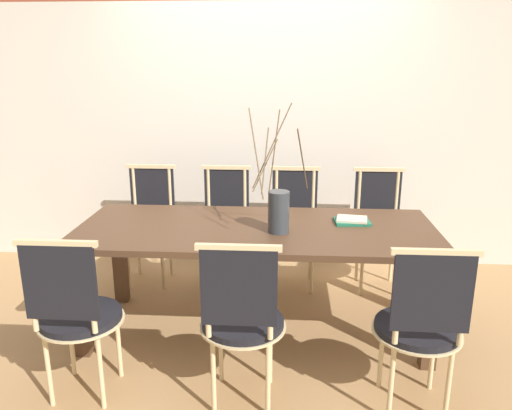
{
  "coord_description": "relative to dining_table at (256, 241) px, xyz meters",
  "views": [
    {
      "loc": [
        0.2,
        -3.08,
        1.78
      ],
      "look_at": [
        0.0,
        0.0,
        0.9
      ],
      "focal_mm": 35.0,
      "sensor_mm": 36.0,
      "label": 1
    }
  ],
  "objects": [
    {
      "name": "wall_rear",
      "position": [
        0.0,
        1.32,
        0.95
      ],
      "size": [
        12.0,
        0.06,
        3.2
      ],
      "color": "beige",
      "rests_on": "ground_plane"
    },
    {
      "name": "dining_table",
      "position": [
        0.0,
        0.0,
        0.0
      ],
      "size": [
        2.33,
        0.95,
        0.75
      ],
      "color": "#4C3321",
      "rests_on": "ground_plane"
    },
    {
      "name": "chair_far_left",
      "position": [
        -0.31,
        0.78,
        -0.13
      ],
      "size": [
        0.46,
        0.46,
        0.96
      ],
      "rotation": [
        0.0,
        0.0,
        3.14
      ],
      "color": "black",
      "rests_on": "ground_plane"
    },
    {
      "name": "vase_centerpiece",
      "position": [
        0.15,
        -0.09,
        0.24
      ],
      "size": [
        0.38,
        0.37,
        0.79
      ],
      "color": "#33383D",
      "rests_on": "dining_table"
    },
    {
      "name": "chair_near_leftend",
      "position": [
        -0.9,
        -0.78,
        -0.13
      ],
      "size": [
        0.46,
        0.46,
        0.96
      ],
      "color": "black",
      "rests_on": "ground_plane"
    },
    {
      "name": "chair_far_center",
      "position": [
        0.26,
        0.78,
        -0.13
      ],
      "size": [
        0.46,
        0.46,
        0.96
      ],
      "rotation": [
        0.0,
        0.0,
        3.14
      ],
      "color": "black",
      "rests_on": "ground_plane"
    },
    {
      "name": "book_stack",
      "position": [
        0.63,
        0.13,
        0.11
      ],
      "size": [
        0.24,
        0.19,
        0.03
      ],
      "color": "#1E6B4C",
      "rests_on": "dining_table"
    },
    {
      "name": "chair_near_center",
      "position": [
        0.88,
        -0.78,
        -0.13
      ],
      "size": [
        0.46,
        0.46,
        0.96
      ],
      "color": "black",
      "rests_on": "ground_plane"
    },
    {
      "name": "chair_far_leftend",
      "position": [
        -0.93,
        0.78,
        -0.13
      ],
      "size": [
        0.46,
        0.46,
        0.96
      ],
      "rotation": [
        0.0,
        0.0,
        3.14
      ],
      "color": "black",
      "rests_on": "ground_plane"
    },
    {
      "name": "chair_far_right",
      "position": [
        0.94,
        0.78,
        -0.13
      ],
      "size": [
        0.46,
        0.46,
        0.96
      ],
      "rotation": [
        0.0,
        0.0,
        3.14
      ],
      "color": "black",
      "rests_on": "ground_plane"
    },
    {
      "name": "chair_near_left",
      "position": [
        -0.02,
        -0.78,
        -0.13
      ],
      "size": [
        0.46,
        0.46,
        0.96
      ],
      "color": "black",
      "rests_on": "ground_plane"
    },
    {
      "name": "ground_plane",
      "position": [
        0.0,
        0.0,
        -0.65
      ],
      "size": [
        16.0,
        16.0,
        0.0
      ],
      "primitive_type": "plane",
      "color": "#A87F51"
    }
  ]
}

